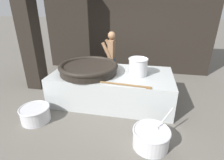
% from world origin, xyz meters
% --- Properties ---
extents(ground_plane, '(60.00, 60.00, 0.00)m').
position_xyz_m(ground_plane, '(0.00, 0.00, 0.00)').
color(ground_plane, '#666059').
extents(back_wall, '(6.17, 0.24, 4.41)m').
position_xyz_m(back_wall, '(0.00, 2.51, 2.21)').
color(back_wall, black).
rests_on(back_wall, ground_plane).
extents(support_pillar, '(0.47, 0.47, 4.41)m').
position_xyz_m(support_pillar, '(-2.49, 0.41, 2.21)').
color(support_pillar, black).
rests_on(support_pillar, ground_plane).
extents(hearth_platform, '(3.07, 1.55, 0.80)m').
position_xyz_m(hearth_platform, '(0.00, 0.00, 0.40)').
color(hearth_platform, '#B2B7B7').
rests_on(hearth_platform, ground_plane).
extents(giant_wok_near, '(1.51, 1.51, 0.25)m').
position_xyz_m(giant_wok_near, '(-0.59, -0.10, 0.93)').
color(giant_wok_near, black).
rests_on(giant_wok_near, hearth_platform).
extents(stock_pot, '(0.48, 0.48, 0.44)m').
position_xyz_m(stock_pot, '(0.65, -0.02, 1.02)').
color(stock_pot, silver).
rests_on(stock_pot, hearth_platform).
extents(stirring_paddle, '(1.43, 0.17, 0.04)m').
position_xyz_m(stirring_paddle, '(0.35, -0.68, 0.82)').
color(stirring_paddle, brown).
rests_on(stirring_paddle, hearth_platform).
extents(cook, '(0.39, 0.61, 1.68)m').
position_xyz_m(cook, '(-0.25, 1.14, 0.91)').
color(cook, '#8C6647').
rests_on(cook, ground_plane).
extents(prep_bowl_vegetables, '(0.73, 0.75, 0.64)m').
position_xyz_m(prep_bowl_vegetables, '(1.03, -1.53, 0.20)').
color(prep_bowl_vegetables, silver).
rests_on(prep_bowl_vegetables, ground_plane).
extents(prep_bowl_meat, '(0.66, 0.66, 0.34)m').
position_xyz_m(prep_bowl_meat, '(-1.51, -1.24, 0.19)').
color(prep_bowl_meat, silver).
rests_on(prep_bowl_meat, ground_plane).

